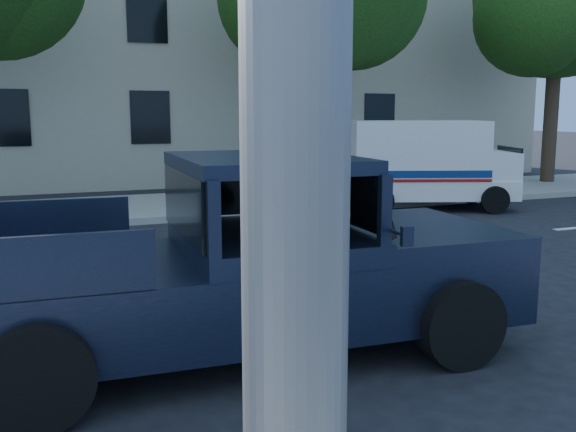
# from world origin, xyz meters

# --- Properties ---
(ground) EXTENTS (120.00, 120.00, 0.00)m
(ground) POSITION_xyz_m (0.00, 0.00, 0.00)
(ground) COLOR black
(ground) RESTS_ON ground
(far_sidewalk) EXTENTS (60.00, 4.00, 0.15)m
(far_sidewalk) POSITION_xyz_m (0.00, 9.20, 0.07)
(far_sidewalk) COLOR gray
(far_sidewalk) RESTS_ON ground
(lane_stripes) EXTENTS (21.60, 0.14, 0.01)m
(lane_stripes) POSITION_xyz_m (2.00, 3.40, 0.01)
(lane_stripes) COLOR silver
(lane_stripes) RESTS_ON ground
(street_tree_right) EXTENTS (6.00, 5.20, 8.60)m
(street_tree_right) POSITION_xyz_m (13.03, 9.62, 5.71)
(street_tree_right) COLOR #332619
(street_tree_right) RESTS_ON ground
(building_main) EXTENTS (26.00, 6.00, 9.00)m
(building_main) POSITION_xyz_m (3.00, 16.50, 4.50)
(building_main) COLOR #BBB29A
(building_main) RESTS_ON ground
(pickup_truck) EXTENTS (5.52, 2.91, 1.94)m
(pickup_truck) POSITION_xyz_m (-0.86, -0.52, 0.66)
(pickup_truck) COLOR black
(pickup_truck) RESTS_ON ground
(mail_truck) EXTENTS (4.30, 3.07, 2.15)m
(mail_truck) POSITION_xyz_m (6.48, 6.90, 0.94)
(mail_truck) COLOR silver
(mail_truck) RESTS_ON ground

